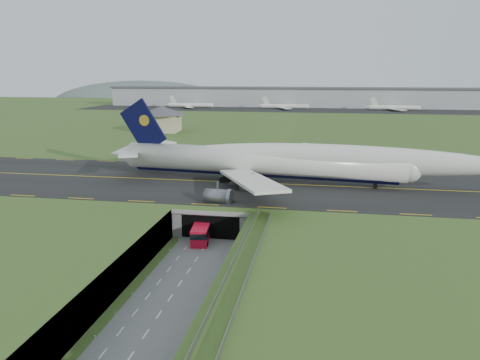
# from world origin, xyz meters

# --- Properties ---
(ground) EXTENTS (900.00, 900.00, 0.00)m
(ground) POSITION_xyz_m (0.00, 0.00, 0.00)
(ground) COLOR #3C5722
(ground) RESTS_ON ground
(airfield_deck) EXTENTS (800.00, 800.00, 6.00)m
(airfield_deck) POSITION_xyz_m (0.00, 0.00, 3.00)
(airfield_deck) COLOR gray
(airfield_deck) RESTS_ON ground
(trench_road) EXTENTS (12.00, 75.00, 0.20)m
(trench_road) POSITION_xyz_m (0.00, -7.50, 0.10)
(trench_road) COLOR slate
(trench_road) RESTS_ON ground
(taxiway) EXTENTS (800.00, 44.00, 0.18)m
(taxiway) POSITION_xyz_m (0.00, 33.00, 6.09)
(taxiway) COLOR black
(taxiway) RESTS_ON airfield_deck
(tunnel_portal) EXTENTS (17.00, 22.30, 6.00)m
(tunnel_portal) POSITION_xyz_m (0.00, 16.71, 3.33)
(tunnel_portal) COLOR gray
(tunnel_portal) RESTS_ON ground
(guideway) EXTENTS (3.00, 53.00, 7.05)m
(guideway) POSITION_xyz_m (11.00, -19.11, 5.32)
(guideway) COLOR #A8A8A3
(guideway) RESTS_ON ground
(jumbo_jet) EXTENTS (100.96, 63.50, 21.11)m
(jumbo_jet) POSITION_xyz_m (13.54, 34.25, 11.69)
(jumbo_jet) COLOR white
(jumbo_jet) RESTS_ON ground
(shuttle_tram) EXTENTS (4.23, 8.87, 3.46)m
(shuttle_tram) POSITION_xyz_m (-1.46, 6.23, 1.89)
(shuttle_tram) COLOR red
(shuttle_tram) RESTS_ON ground
(service_building) EXTENTS (23.86, 23.86, 12.01)m
(service_building) POSITION_xyz_m (-51.50, 128.56, 13.11)
(service_building) COLOR #C8BC91
(service_building) RESTS_ON ground
(cargo_terminal) EXTENTS (320.00, 67.00, 15.60)m
(cargo_terminal) POSITION_xyz_m (-0.04, 299.41, 13.96)
(cargo_terminal) COLOR #B2B2B2
(cargo_terminal) RESTS_ON ground
(distant_hills) EXTENTS (700.00, 91.00, 60.00)m
(distant_hills) POSITION_xyz_m (64.38, 430.00, -4.00)
(distant_hills) COLOR #506059
(distant_hills) RESTS_ON ground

